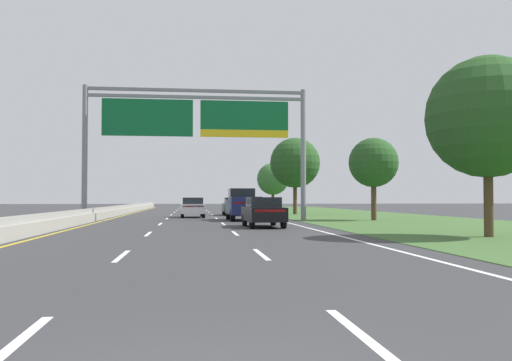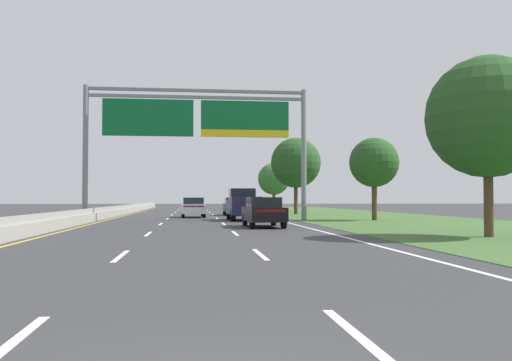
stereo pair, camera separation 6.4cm
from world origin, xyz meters
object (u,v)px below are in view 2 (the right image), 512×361
(car_black_right_lane_sedan, at_px, (263,212))
(roadside_tree_distant, at_px, (274,179))
(roadside_tree_near, at_px, (487,117))
(overhead_sign_gantry, at_px, (197,125))
(car_white_centre_lane_sedan, at_px, (193,207))
(car_darkgreen_right_lane_sedan, at_px, (234,206))
(roadside_tree_far, at_px, (296,163))
(roadside_tree_mid, at_px, (374,163))
(pickup_truck_navy, at_px, (243,205))

(car_black_right_lane_sedan, bearing_deg, roadside_tree_distant, -10.73)
(roadside_tree_near, xyz_separation_m, roadside_tree_distant, (-1.39, 47.78, -0.77))
(overhead_sign_gantry, height_order, car_black_right_lane_sedan, overhead_sign_gantry)
(overhead_sign_gantry, bearing_deg, car_black_right_lane_sedan, -68.05)
(overhead_sign_gantry, distance_m, car_white_centre_lane_sedan, 8.77)
(car_darkgreen_right_lane_sedan, distance_m, roadside_tree_far, 7.64)
(car_darkgreen_right_lane_sedan, bearing_deg, car_black_right_lane_sedan, -179.87)
(roadside_tree_mid, bearing_deg, roadside_tree_distant, 94.09)
(roadside_tree_distant, bearing_deg, car_white_centre_lane_sedan, -112.62)
(car_black_right_lane_sedan, bearing_deg, car_white_centre_lane_sedan, 12.01)
(pickup_truck_navy, xyz_separation_m, car_white_centre_lane_sedan, (-3.42, 6.14, -0.26))
(overhead_sign_gantry, bearing_deg, car_white_centre_lane_sedan, 92.05)
(car_black_right_lane_sedan, distance_m, car_white_centre_lane_sedan, 15.64)
(pickup_truck_navy, relative_size, roadside_tree_mid, 0.96)
(roadside_tree_near, height_order, roadside_tree_far, roadside_tree_far)
(car_black_right_lane_sedan, bearing_deg, overhead_sign_gantry, 20.40)
(roadside_tree_far, distance_m, roadside_tree_distant, 16.81)
(overhead_sign_gantry, xyz_separation_m, car_white_centre_lane_sedan, (-0.24, 6.70, -5.65))
(car_black_right_lane_sedan, distance_m, roadside_tree_distant, 39.84)
(overhead_sign_gantry, distance_m, car_black_right_lane_sedan, 10.77)
(pickup_truck_navy, height_order, car_black_right_lane_sedan, pickup_truck_navy)
(car_white_centre_lane_sedan, relative_size, roadside_tree_distant, 0.75)
(car_black_right_lane_sedan, height_order, roadside_tree_mid, roadside_tree_mid)
(pickup_truck_navy, relative_size, roadside_tree_near, 0.77)
(car_white_centre_lane_sedan, bearing_deg, roadside_tree_near, -155.93)
(car_black_right_lane_sedan, relative_size, roadside_tree_near, 0.63)
(roadside_tree_far, bearing_deg, roadside_tree_distant, 88.72)
(pickup_truck_navy, bearing_deg, car_darkgreen_right_lane_sedan, -1.67)
(roadside_tree_mid, bearing_deg, overhead_sign_gantry, 175.64)
(roadside_tree_near, relative_size, roadside_tree_far, 0.98)
(roadside_tree_near, bearing_deg, car_white_centre_lane_sedan, 115.62)
(roadside_tree_distant, bearing_deg, roadside_tree_near, -88.33)
(roadside_tree_far, bearing_deg, car_white_centre_lane_sedan, -143.12)
(car_darkgreen_right_lane_sedan, height_order, roadside_tree_mid, roadside_tree_mid)
(car_white_centre_lane_sedan, bearing_deg, overhead_sign_gantry, -179.49)
(car_white_centre_lane_sedan, xyz_separation_m, roadside_tree_distant, (10.01, 24.01, 3.10))
(car_darkgreen_right_lane_sedan, relative_size, roadside_tree_distant, 0.74)
(overhead_sign_gantry, distance_m, car_darkgreen_right_lane_sedan, 13.24)
(roadside_tree_mid, distance_m, roadside_tree_far, 15.10)
(roadside_tree_far, bearing_deg, overhead_sign_gantry, -123.99)
(pickup_truck_navy, xyz_separation_m, car_black_right_lane_sedan, (0.25, -9.06, -0.26))
(overhead_sign_gantry, bearing_deg, pickup_truck_navy, 9.94)
(car_white_centre_lane_sedan, height_order, roadside_tree_mid, roadside_tree_mid)
(car_black_right_lane_sedan, bearing_deg, roadside_tree_far, -16.44)
(roadside_tree_near, bearing_deg, car_darkgreen_right_lane_sedan, 105.23)
(car_black_right_lane_sedan, distance_m, roadside_tree_mid, 11.89)
(overhead_sign_gantry, height_order, roadside_tree_distant, overhead_sign_gantry)
(roadside_tree_near, bearing_deg, car_black_right_lane_sedan, 132.06)
(overhead_sign_gantry, height_order, roadside_tree_near, overhead_sign_gantry)
(roadside_tree_far, height_order, roadside_tree_distant, roadside_tree_far)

